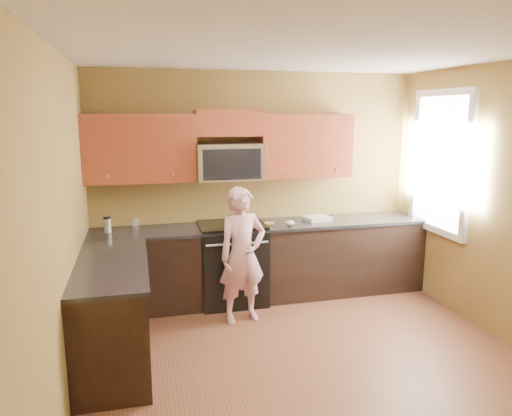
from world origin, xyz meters
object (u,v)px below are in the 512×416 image
object	(u,v)px
stove	(232,263)
butter_tub	(252,228)
microwave	(229,180)
travel_mug	(108,232)
frying_pan	(240,226)
woman	(242,255)

from	to	relation	value
stove	butter_tub	world-z (taller)	butter_tub
microwave	travel_mug	bearing A→B (deg)	-176.89
microwave	butter_tub	xyz separation A→B (m)	(0.21, -0.27, -0.53)
frying_pan	butter_tub	xyz separation A→B (m)	(0.13, -0.02, -0.03)
microwave	butter_tub	size ratio (longest dim) A/B	6.14
woman	butter_tub	world-z (taller)	woman
microwave	travel_mug	distance (m)	1.48
woman	butter_tub	bearing A→B (deg)	50.07
woman	travel_mug	size ratio (longest dim) A/B	8.33
stove	butter_tub	size ratio (longest dim) A/B	7.68
stove	frying_pan	xyz separation A→B (m)	(0.08, -0.13, 0.47)
butter_tub	woman	bearing A→B (deg)	-116.88
stove	travel_mug	bearing A→B (deg)	177.92
frying_pan	woman	bearing A→B (deg)	-103.37
microwave	butter_tub	bearing A→B (deg)	-52.28
stove	butter_tub	distance (m)	0.51
stove	woman	size ratio (longest dim) A/B	0.65
frying_pan	butter_tub	distance (m)	0.14
microwave	travel_mug	world-z (taller)	microwave
microwave	travel_mug	xyz separation A→B (m)	(-1.38, -0.07, -0.53)
microwave	woman	xyz separation A→B (m)	(0.01, -0.67, -0.72)
stove	butter_tub	xyz separation A→B (m)	(0.21, -0.15, 0.45)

